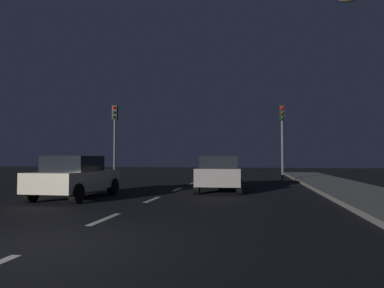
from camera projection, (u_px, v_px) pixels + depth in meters
name	position (u px, v px, depth m)	size (l,w,h in m)	color
ground_plane	(157.00, 198.00, 12.25)	(80.00, 80.00, 0.00)	black
sidewalk_curb_right	(382.00, 200.00, 10.91)	(3.00, 40.00, 0.15)	gray
lane_stripe_second	(105.00, 219.00, 7.93)	(0.16, 1.60, 0.01)	silver
lane_stripe_third	(153.00, 199.00, 11.66)	(0.16, 1.60, 0.01)	silver
lane_stripe_fourth	(177.00, 189.00, 15.40)	(0.16, 1.60, 0.01)	silver
lane_stripe_fifth	(192.00, 183.00, 19.13)	(0.16, 1.60, 0.01)	silver
lane_stripe_sixth	(202.00, 179.00, 22.87)	(0.16, 1.60, 0.01)	silver
traffic_signal_left	(115.00, 128.00, 21.80)	(0.32, 0.38, 4.81)	#4C4C51
traffic_signal_right	(282.00, 128.00, 19.91)	(0.32, 0.38, 4.54)	#4C4C51
car_stopped_ahead	(220.00, 173.00, 14.96)	(2.09, 4.62, 1.51)	gray
car_adjacent_lane	(75.00, 177.00, 12.02)	(1.86, 3.84, 1.51)	beige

